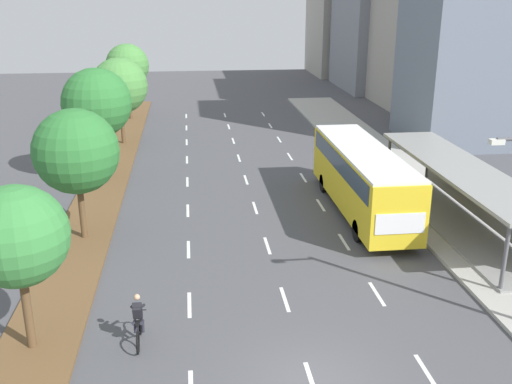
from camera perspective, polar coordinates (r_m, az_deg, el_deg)
The scene contains 17 objects.
median_strip at distance 35.87m, azimuth -14.37°, elevation 1.00°, with size 2.60×52.00×0.12m, color brown.
sidewalk_right at distance 37.65m, azimuth 13.11°, elevation 1.98°, with size 4.50×52.00×0.15m, color #ADAAA3.
lane_divider_left at distance 32.81m, azimuth -6.66°, elevation -0.30°, with size 0.14×45.26×0.01m.
lane_divider_center at distance 32.97m, azimuth -0.57°, elevation -0.07°, with size 0.14×45.26×0.01m.
lane_divider_right at distance 33.50m, azimuth 5.40°, elevation 0.15°, with size 0.14×45.26×0.01m.
bus_shelter at distance 29.40m, azimuth 19.56°, elevation 0.21°, with size 2.90×13.95×2.86m.
bus at distance 29.89m, azimuth 10.25°, elevation 1.74°, with size 2.54×11.29×3.37m.
cyclist at distance 19.53m, azimuth -11.35°, elevation -12.22°, with size 0.46×1.82×1.71m.
median_tree_nearest at distance 18.81m, azimuth -22.18°, elevation -4.04°, with size 3.10×3.10×5.33m.
median_tree_second at distance 26.75m, azimuth -17.06°, elevation 3.77°, with size 3.75×3.75×5.90m.
median_tree_third at distance 35.09m, azimuth -15.19°, elevation 8.33°, with size 3.98×3.98×6.55m.
median_tree_fourth at distance 43.64m, azimuth -13.09°, elevation 9.99°, with size 3.98×3.98×6.18m.
median_tree_fifth at distance 52.22m, azimuth -12.37°, elevation 11.88°, with size 3.65×3.65×6.40m.
building_near_right at distance 46.29m, azimuth 21.01°, elevation 14.98°, with size 9.50×8.13×16.98m, color slate.
building_mid_right at distance 58.05m, azimuth 17.17°, elevation 16.03°, with size 8.35×14.56×17.13m, color #A39E93.
building_far_right at distance 70.33m, azimuth 12.97°, elevation 15.53°, with size 10.94×12.14×14.12m, color gray.
building_tall_right at distance 81.47m, azimuth 8.14°, elevation 17.35°, with size 6.83×11.07×17.30m, color #A39E93.
Camera 1 is at (-3.26, -13.85, 10.80)m, focal length 41.24 mm.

